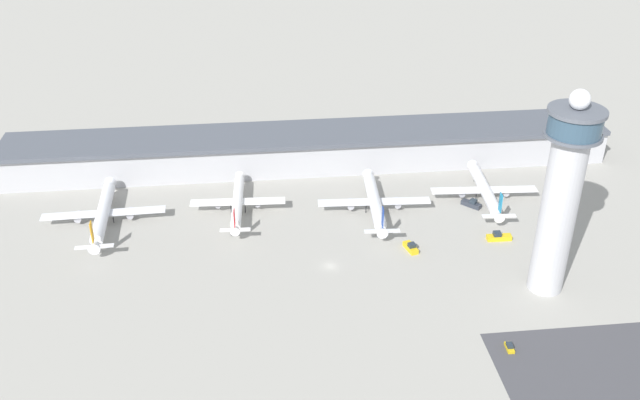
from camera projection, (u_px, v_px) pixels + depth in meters
The scene contains 12 objects.
ground_plane at pixel (330, 266), 221.54m from camera, with size 1000.00×1000.00×0.00m, color #9E9B93.
terminal_building at pixel (309, 149), 278.42m from camera, with size 232.80×25.00×14.25m.
control_tower at pixel (562, 193), 196.30m from camera, with size 15.40×15.40×62.34m.
parking_lot_surface at pixel (627, 377), 179.41m from camera, with size 64.00×40.00×0.01m, color #424247.
airplane_gate_alpha at pixel (103, 213), 241.35m from camera, with size 41.54×45.04×13.33m.
airplane_gate_bravo at pixel (238, 202), 247.60m from camera, with size 33.26×39.95×11.99m.
airplane_gate_charlie at pixel (375, 202), 247.55m from camera, with size 39.53×42.05×13.39m.
airplane_gate_delta at pixel (485, 190), 255.14m from camera, with size 38.42×40.11×13.11m.
service_truck_catering at pixel (499, 237), 234.18m from camera, with size 8.13×2.69×3.01m.
service_truck_fuel at pixel (411, 247), 228.94m from camera, with size 4.09×7.04×2.79m.
service_truck_baggage at pixel (472, 204), 253.14m from camera, with size 6.68×6.82×3.00m.
car_green_van at pixel (509, 347), 188.15m from camera, with size 1.95×4.12×1.53m.
Camera 1 is at (-22.92, -180.86, 127.57)m, focal length 40.00 mm.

